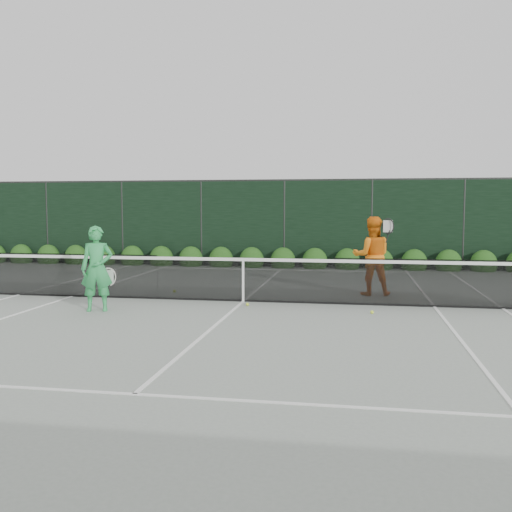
# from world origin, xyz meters

# --- Properties ---
(ground) EXTENTS (80.00, 80.00, 0.00)m
(ground) POSITION_xyz_m (0.00, 0.00, 0.00)
(ground) COLOR gray
(ground) RESTS_ON ground
(tennis_net) EXTENTS (12.90, 0.10, 1.07)m
(tennis_net) POSITION_xyz_m (-0.02, 0.00, 0.53)
(tennis_net) COLOR black
(tennis_net) RESTS_ON ground
(player_woman) EXTENTS (0.73, 0.59, 1.73)m
(player_woman) POSITION_xyz_m (-2.70, -1.60, 0.86)
(player_woman) COLOR green
(player_woman) RESTS_ON ground
(player_man) EXTENTS (0.97, 0.78, 1.88)m
(player_man) POSITION_xyz_m (2.84, 1.45, 0.94)
(player_man) COLOR orange
(player_man) RESTS_ON ground
(court_lines) EXTENTS (11.03, 23.83, 0.01)m
(court_lines) POSITION_xyz_m (0.00, 0.00, 0.01)
(court_lines) COLOR white
(court_lines) RESTS_ON ground
(windscreen_fence) EXTENTS (32.00, 21.07, 3.06)m
(windscreen_fence) POSITION_xyz_m (0.00, -2.71, 1.51)
(windscreen_fence) COLOR black
(windscreen_fence) RESTS_ON ground
(hedge_row) EXTENTS (31.66, 0.65, 0.94)m
(hedge_row) POSITION_xyz_m (-0.00, 7.15, 0.23)
(hedge_row) COLOR #13370F
(hedge_row) RESTS_ON ground
(tennis_balls) EXTENTS (4.80, 2.08, 0.07)m
(tennis_balls) POSITION_xyz_m (0.35, -0.16, 0.03)
(tennis_balls) COLOR #D7F436
(tennis_balls) RESTS_ON ground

